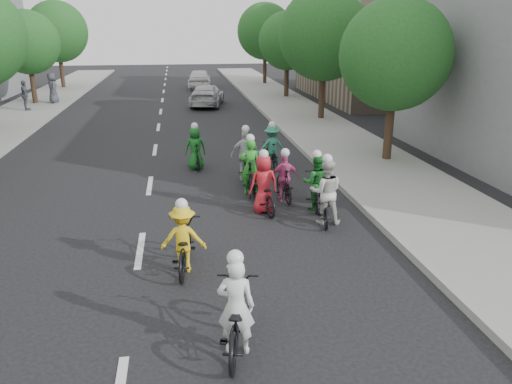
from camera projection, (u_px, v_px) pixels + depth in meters
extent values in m
plane|color=black|center=(140.00, 250.00, 11.56)|extent=(120.00, 120.00, 0.00)
cube|color=#999993|center=(2.00, 153.00, 20.01)|extent=(0.18, 80.00, 0.18)
cube|color=gray|center=(338.00, 142.00, 22.09)|extent=(4.00, 80.00, 0.15)
cube|color=#999993|center=(295.00, 143.00, 21.80)|extent=(0.18, 80.00, 0.18)
cube|color=gray|center=(389.00, 40.00, 35.16)|extent=(10.00, 14.00, 8.00)
cylinder|color=black|center=(33.00, 88.00, 32.49)|extent=(0.32, 0.32, 2.27)
sphere|color=#1E551C|center=(27.00, 42.00, 31.59)|extent=(4.00, 4.00, 4.00)
cylinder|color=black|center=(62.00, 74.00, 40.89)|extent=(0.32, 0.32, 2.48)
sphere|color=#1E551C|center=(57.00, 32.00, 39.85)|extent=(4.80, 4.80, 4.80)
cylinder|color=black|center=(389.00, 133.00, 18.69)|extent=(0.32, 0.32, 2.27)
sphere|color=#1E551C|center=(395.00, 54.00, 17.79)|extent=(4.00, 4.00, 4.00)
cylinder|color=black|center=(322.00, 98.00, 27.09)|extent=(0.32, 0.32, 2.48)
sphere|color=#1E551C|center=(324.00, 34.00, 26.05)|extent=(4.80, 4.80, 4.80)
cylinder|color=black|center=(286.00, 82.00, 35.56)|extent=(0.32, 0.32, 2.27)
sphere|color=#1E551C|center=(287.00, 41.00, 34.66)|extent=(4.00, 4.00, 4.00)
cylinder|color=black|center=(265.00, 70.00, 43.96)|extent=(0.32, 0.32, 2.48)
sphere|color=#1E551C|center=(265.00, 31.00, 42.92)|extent=(4.80, 4.80, 4.80)
imported|color=black|center=(235.00, 319.00, 7.91)|extent=(1.07, 2.07, 1.04)
imported|color=white|center=(236.00, 306.00, 7.73)|extent=(0.65, 0.50, 1.62)
sphere|color=white|center=(235.00, 258.00, 7.47)|extent=(0.26, 0.26, 0.26)
imported|color=black|center=(315.00, 190.00, 14.10)|extent=(0.80, 1.83, 1.06)
imported|color=#1B7A25|center=(316.00, 182.00, 13.93)|extent=(0.86, 0.72, 1.57)
sphere|color=white|center=(317.00, 154.00, 13.67)|extent=(0.26, 0.26, 0.26)
imported|color=black|center=(184.00, 247.00, 10.54)|extent=(0.87, 1.98, 1.01)
imported|color=yellow|center=(183.00, 239.00, 10.37)|extent=(1.00, 0.65, 1.47)
sphere|color=white|center=(181.00, 204.00, 10.13)|extent=(0.26, 0.26, 0.26)
imported|color=black|center=(284.00, 184.00, 14.80)|extent=(0.55, 1.65, 0.98)
imported|color=#D94C8F|center=(285.00, 177.00, 14.63)|extent=(0.86, 0.40, 1.44)
sphere|color=white|center=(285.00, 153.00, 14.40)|extent=(0.26, 0.26, 0.26)
imported|color=black|center=(263.00, 194.00, 13.89)|extent=(0.94, 1.93, 0.97)
imported|color=red|center=(264.00, 184.00, 13.69)|extent=(0.88, 0.64, 1.64)
sphere|color=white|center=(264.00, 154.00, 13.42)|extent=(0.26, 0.26, 0.26)
imported|color=black|center=(250.00, 176.00, 15.38)|extent=(0.73, 1.81, 1.06)
imported|color=green|center=(250.00, 167.00, 15.18)|extent=(0.68, 0.50, 1.73)
sphere|color=white|center=(250.00, 138.00, 14.90)|extent=(0.26, 0.26, 0.26)
imported|color=black|center=(324.00, 205.00, 13.12)|extent=(0.96, 1.86, 0.93)
imported|color=silver|center=(326.00, 192.00, 12.90)|extent=(0.95, 0.81, 1.72)
sphere|color=white|center=(327.00, 159.00, 12.63)|extent=(0.26, 0.26, 0.26)
imported|color=black|center=(271.00, 154.00, 18.32)|extent=(0.59, 1.58, 0.93)
imported|color=#2B8262|center=(272.00, 147.00, 18.13)|extent=(1.06, 0.68, 1.56)
sphere|color=white|center=(272.00, 125.00, 17.88)|extent=(0.26, 0.26, 0.26)
imported|color=black|center=(245.00, 165.00, 16.77)|extent=(1.00, 2.02, 1.02)
imported|color=silver|center=(246.00, 155.00, 16.57)|extent=(1.07, 0.59, 1.72)
sphere|color=white|center=(246.00, 129.00, 16.29)|extent=(0.26, 0.26, 0.26)
imported|color=black|center=(196.00, 155.00, 18.08)|extent=(0.65, 1.64, 0.96)
imported|color=#16651F|center=(195.00, 148.00, 17.89)|extent=(0.82, 0.59, 1.55)
sphere|color=white|center=(195.00, 126.00, 17.64)|extent=(0.26, 0.26, 0.26)
imported|color=#B4B3B8|center=(207.00, 95.00, 32.31)|extent=(2.74, 4.95, 1.36)
imported|color=white|center=(200.00, 79.00, 41.58)|extent=(2.19, 4.74, 1.57)
imported|color=#535561|center=(25.00, 95.00, 29.60)|extent=(0.79, 1.12, 1.76)
imported|color=#43454F|center=(53.00, 88.00, 32.44)|extent=(0.91, 1.10, 1.93)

